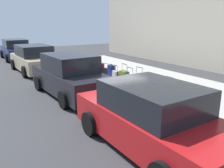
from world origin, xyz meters
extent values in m
plane|color=#333335|center=(0.00, 0.00, 0.00)|extent=(40.00, 40.00, 0.00)
cube|color=#9E9B93|center=(0.00, -2.50, 0.07)|extent=(18.00, 5.00, 0.14)
cube|color=#59601E|center=(-3.91, -0.78, 0.44)|extent=(0.44, 0.25, 0.60)
cube|color=black|center=(-3.91, -0.78, 0.44)|extent=(0.43, 0.08, 0.61)
cylinder|color=gray|center=(-4.09, -0.79, 0.84)|extent=(0.02, 0.02, 0.19)
cylinder|color=gray|center=(-3.72, -0.76, 0.84)|extent=(0.02, 0.02, 0.19)
cylinder|color=black|center=(-3.91, -0.78, 0.93)|extent=(0.36, 0.06, 0.02)
cylinder|color=black|center=(-4.09, -0.79, 0.16)|extent=(0.05, 0.02, 0.04)
cylinder|color=black|center=(-3.72, -0.76, 0.16)|extent=(0.05, 0.02, 0.04)
cube|color=#9EA0A8|center=(-3.41, -0.70, 0.52)|extent=(0.36, 0.23, 0.76)
cube|color=black|center=(-3.41, -0.70, 0.52)|extent=(0.35, 0.06, 0.78)
cylinder|color=gray|center=(-3.55, -0.71, 0.92)|extent=(0.02, 0.02, 0.04)
cylinder|color=gray|center=(-3.27, -0.69, 0.92)|extent=(0.02, 0.02, 0.04)
cylinder|color=black|center=(-3.41, -0.70, 0.94)|extent=(0.28, 0.04, 0.02)
cylinder|color=black|center=(-3.56, -0.71, 0.16)|extent=(0.05, 0.02, 0.04)
cylinder|color=black|center=(-3.26, -0.69, 0.16)|extent=(0.05, 0.02, 0.04)
cube|color=navy|center=(-2.89, -0.78, 0.45)|extent=(0.49, 0.22, 0.62)
cube|color=black|center=(-2.89, -0.78, 0.45)|extent=(0.49, 0.07, 0.63)
cylinder|color=gray|center=(-3.10, -0.76, 0.92)|extent=(0.02, 0.02, 0.32)
cylinder|color=gray|center=(-2.68, -0.79, 0.92)|extent=(0.02, 0.02, 0.32)
cylinder|color=black|center=(-2.89, -0.78, 1.08)|extent=(0.42, 0.05, 0.02)
cylinder|color=black|center=(-3.10, -0.76, 0.16)|extent=(0.05, 0.02, 0.04)
cylinder|color=black|center=(-2.67, -0.79, 0.16)|extent=(0.05, 0.02, 0.04)
cube|color=black|center=(-2.30, -0.66, 0.51)|extent=(0.47, 0.24, 0.73)
cube|color=black|center=(-2.30, -0.66, 0.51)|extent=(0.47, 0.05, 0.75)
cylinder|color=gray|center=(-2.50, -0.66, 0.98)|extent=(0.02, 0.02, 0.21)
cylinder|color=gray|center=(-2.10, -0.67, 0.98)|extent=(0.02, 0.02, 0.21)
cylinder|color=black|center=(-2.30, -0.66, 1.09)|extent=(0.41, 0.03, 0.02)
cylinder|color=black|center=(-2.51, -0.66, 0.16)|extent=(0.04, 0.02, 0.04)
cylinder|color=black|center=(-2.09, -0.67, 0.16)|extent=(0.04, 0.02, 0.04)
cube|color=maroon|center=(-1.75, -0.73, 0.51)|extent=(0.43, 0.23, 0.73)
cube|color=black|center=(-1.75, -0.73, 0.51)|extent=(0.43, 0.06, 0.75)
cylinder|color=gray|center=(-1.93, -0.74, 0.89)|extent=(0.02, 0.02, 0.04)
cylinder|color=gray|center=(-1.57, -0.72, 0.89)|extent=(0.02, 0.02, 0.04)
cylinder|color=black|center=(-1.75, -0.73, 0.91)|extent=(0.36, 0.05, 0.02)
cylinder|color=black|center=(-1.93, -0.74, 0.16)|extent=(0.05, 0.02, 0.04)
cylinder|color=black|center=(-1.56, -0.72, 0.16)|extent=(0.05, 0.02, 0.04)
cube|color=red|center=(-1.21, -0.74, 0.50)|extent=(0.45, 0.20, 0.71)
cube|color=black|center=(-1.21, -0.74, 0.50)|extent=(0.45, 0.05, 0.73)
cylinder|color=gray|center=(-1.40, -0.74, 1.01)|extent=(0.02, 0.02, 0.31)
cylinder|color=gray|center=(-1.02, -0.73, 1.01)|extent=(0.02, 0.02, 0.31)
cylinder|color=black|center=(-1.21, -0.74, 1.16)|extent=(0.38, 0.04, 0.02)
cylinder|color=black|center=(-1.40, -0.74, 0.16)|extent=(0.04, 0.02, 0.04)
cylinder|color=black|center=(-1.01, -0.73, 0.16)|extent=(0.04, 0.02, 0.04)
cube|color=#0F606B|center=(-0.65, -0.67, 0.45)|extent=(0.46, 0.22, 0.61)
cube|color=black|center=(-0.65, -0.67, 0.45)|extent=(0.47, 0.05, 0.63)
cylinder|color=gray|center=(-0.85, -0.67, 0.91)|extent=(0.02, 0.02, 0.31)
cylinder|color=gray|center=(-0.45, -0.68, 0.91)|extent=(0.02, 0.02, 0.31)
cylinder|color=black|center=(-0.65, -0.67, 1.07)|extent=(0.40, 0.03, 0.02)
cylinder|color=black|center=(-0.85, -0.67, 0.16)|extent=(0.04, 0.02, 0.04)
cylinder|color=black|center=(-0.44, -0.68, 0.16)|extent=(0.04, 0.02, 0.04)
cube|color=#59601E|center=(-0.06, -0.80, 0.47)|extent=(0.50, 0.29, 0.67)
cube|color=black|center=(-0.06, -0.80, 0.47)|extent=(0.50, 0.09, 0.68)
cylinder|color=gray|center=(-0.27, -0.78, 0.96)|extent=(0.02, 0.02, 0.31)
cylinder|color=gray|center=(0.15, -0.82, 0.96)|extent=(0.02, 0.02, 0.31)
cylinder|color=black|center=(-0.06, -0.80, 1.12)|extent=(0.42, 0.06, 0.02)
cylinder|color=black|center=(-0.28, -0.78, 0.16)|extent=(0.05, 0.02, 0.04)
cylinder|color=black|center=(0.15, -0.82, 0.16)|extent=(0.05, 0.02, 0.04)
cube|color=#9EA0A8|center=(0.47, -0.70, 0.44)|extent=(0.39, 0.26, 0.59)
cube|color=black|center=(0.47, -0.70, 0.44)|extent=(0.38, 0.07, 0.60)
cylinder|color=gray|center=(0.32, -0.68, 0.86)|extent=(0.02, 0.02, 0.25)
cylinder|color=gray|center=(0.63, -0.71, 0.86)|extent=(0.02, 0.02, 0.25)
cylinder|color=black|center=(0.47, -0.70, 0.98)|extent=(0.31, 0.05, 0.02)
cylinder|color=black|center=(0.32, -0.68, 0.16)|extent=(0.05, 0.02, 0.04)
cylinder|color=black|center=(0.63, -0.71, 0.16)|extent=(0.05, 0.02, 0.04)
cube|color=navy|center=(0.95, -0.75, 0.53)|extent=(0.39, 0.28, 0.78)
cube|color=black|center=(0.95, -0.75, 0.53)|extent=(0.38, 0.08, 0.79)
cylinder|color=gray|center=(0.80, -0.74, 0.94)|extent=(0.02, 0.02, 0.04)
cylinder|color=gray|center=(1.11, -0.76, 0.94)|extent=(0.02, 0.02, 0.04)
cylinder|color=black|center=(0.95, -0.75, 0.96)|extent=(0.31, 0.05, 0.02)
cylinder|color=black|center=(0.80, -0.74, 0.16)|extent=(0.05, 0.02, 0.04)
cylinder|color=black|center=(1.11, -0.76, 0.16)|extent=(0.05, 0.02, 0.04)
cube|color=black|center=(1.48, -0.80, 0.40)|extent=(0.49, 0.27, 0.52)
cube|color=black|center=(1.48, -0.80, 0.40)|extent=(0.48, 0.08, 0.53)
cylinder|color=gray|center=(1.28, -0.82, 0.79)|extent=(0.02, 0.02, 0.25)
cylinder|color=gray|center=(1.69, -0.78, 0.79)|extent=(0.02, 0.02, 0.25)
cylinder|color=black|center=(1.48, -0.80, 0.91)|extent=(0.41, 0.06, 0.02)
cylinder|color=black|center=(1.28, -0.82, 0.16)|extent=(0.05, 0.02, 0.04)
cylinder|color=black|center=(1.69, -0.78, 0.16)|extent=(0.05, 0.02, 0.04)
cube|color=maroon|center=(2.02, -0.72, 0.50)|extent=(0.40, 0.28, 0.73)
cube|color=black|center=(2.02, -0.72, 0.50)|extent=(0.39, 0.07, 0.74)
cylinder|color=gray|center=(1.86, -0.73, 0.89)|extent=(0.02, 0.02, 0.04)
cylinder|color=gray|center=(2.18, -0.71, 0.89)|extent=(0.02, 0.02, 0.04)
cylinder|color=black|center=(2.02, -0.72, 0.91)|extent=(0.32, 0.05, 0.02)
cylinder|color=black|center=(1.86, -0.74, 0.16)|extent=(0.05, 0.02, 0.04)
cylinder|color=black|center=(2.19, -0.71, 0.16)|extent=(0.05, 0.02, 0.04)
cylinder|color=#D89E0C|center=(2.83, -0.72, 0.49)|extent=(0.20, 0.20, 0.70)
sphere|color=#D89E0C|center=(2.83, -0.72, 0.89)|extent=(0.21, 0.21, 0.21)
cylinder|color=#D89E0C|center=(2.98, -0.72, 0.52)|extent=(0.09, 0.10, 0.09)
cylinder|color=#D89E0C|center=(2.68, -0.72, 0.52)|extent=(0.09, 0.10, 0.09)
cylinder|color=brown|center=(3.46, -0.57, 0.54)|extent=(0.15, 0.15, 0.80)
cube|color=#AD1619|center=(-4.63, 1.61, 0.56)|extent=(4.40, 1.91, 0.76)
cube|color=black|center=(-4.63, 1.61, 1.25)|extent=(2.30, 1.73, 0.62)
cylinder|color=black|center=(-3.29, 2.57, 0.32)|extent=(0.64, 0.23, 0.64)
cylinder|color=black|center=(-3.27, 0.69, 0.32)|extent=(0.64, 0.23, 0.64)
cube|color=black|center=(0.37, 1.61, 0.59)|extent=(4.52, 1.94, 0.82)
cube|color=black|center=(0.37, 1.61, 1.34)|extent=(2.38, 1.71, 0.67)
cylinder|color=black|center=(1.72, 2.56, 0.32)|extent=(0.65, 0.25, 0.64)
cylinder|color=black|center=(1.79, 0.79, 0.32)|extent=(0.65, 0.25, 0.64)
cylinder|color=black|center=(-1.04, 2.44, 0.32)|extent=(0.65, 0.25, 0.64)
cylinder|color=black|center=(-0.97, 0.67, 0.32)|extent=(0.65, 0.25, 0.64)
cube|color=tan|center=(5.98, 1.61, 0.56)|extent=(4.50, 2.03, 0.78)
cube|color=black|center=(5.98, 1.61, 1.27)|extent=(2.37, 1.81, 0.63)
cylinder|color=black|center=(7.32, 2.61, 0.32)|extent=(0.65, 0.24, 0.64)
cylinder|color=black|center=(7.38, 0.70, 0.32)|extent=(0.65, 0.24, 0.64)
cylinder|color=black|center=(4.57, 2.52, 0.32)|extent=(0.65, 0.24, 0.64)
cylinder|color=black|center=(4.63, 0.62, 0.32)|extent=(0.65, 0.24, 0.64)
cube|color=#141E4C|center=(11.74, 1.61, 0.56)|extent=(4.56, 1.79, 0.78)
cube|color=black|center=(11.74, 1.61, 1.27)|extent=(2.38, 1.63, 0.64)
cylinder|color=black|center=(13.16, 2.49, 0.32)|extent=(0.64, 0.23, 0.64)
cylinder|color=black|center=(13.15, 0.72, 0.32)|extent=(0.64, 0.23, 0.64)
cylinder|color=black|center=(10.34, 2.51, 0.32)|extent=(0.64, 0.23, 0.64)
cylinder|color=black|center=(10.33, 0.74, 0.32)|extent=(0.64, 0.23, 0.64)
camera|label=1|loc=(-8.50, 5.15, 2.94)|focal=37.77mm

